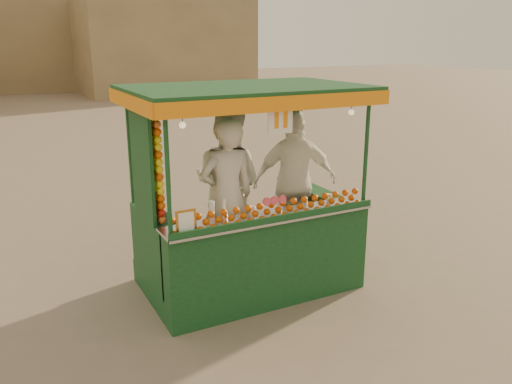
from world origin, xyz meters
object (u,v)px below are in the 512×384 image
vendor_middle (227,183)px  vendor_right (295,181)px  juice_cart (246,228)px  vendor_left (227,196)px

vendor_middle → vendor_right: vendor_middle is taller
juice_cart → vendor_left: juice_cart is taller
vendor_left → vendor_right: 1.03m
juice_cart → vendor_right: bearing=17.0°
vendor_left → juice_cart: bearing=160.2°
vendor_middle → juice_cart: bearing=143.1°
juice_cart → vendor_left: size_ratio=1.48×
juice_cart → vendor_right: size_ratio=1.47×
juice_cart → vendor_middle: (-0.01, 0.49, 0.42)m
vendor_left → vendor_right: size_ratio=0.99×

